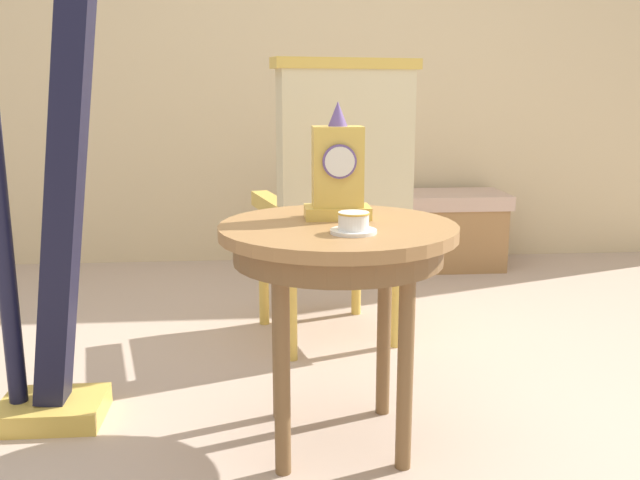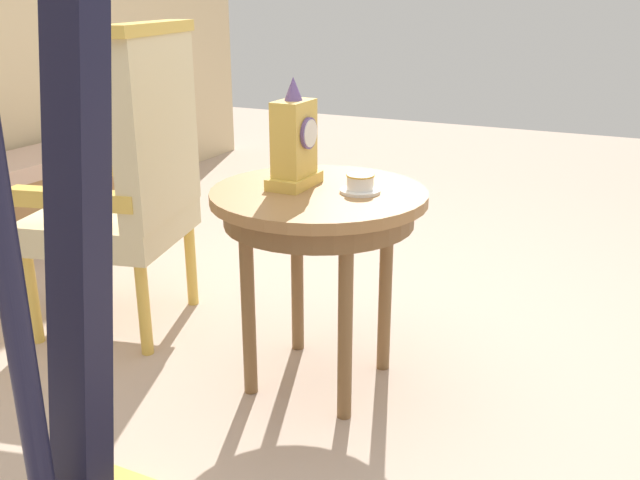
# 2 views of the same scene
# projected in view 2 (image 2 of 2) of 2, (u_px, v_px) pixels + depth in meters

# --- Properties ---
(ground_plane) EXTENTS (10.00, 10.00, 0.00)m
(ground_plane) POSITION_uv_depth(u_px,v_px,m) (308.00, 374.00, 2.39)
(ground_plane) COLOR #BCA38E
(side_table) EXTENTS (0.67, 0.67, 0.66)m
(side_table) POSITION_uv_depth(u_px,v_px,m) (319.00, 215.00, 2.17)
(side_table) COLOR #9E7042
(side_table) RESTS_ON ground
(teacup_left) EXTENTS (0.12, 0.12, 0.06)m
(teacup_left) POSITION_uv_depth(u_px,v_px,m) (360.00, 184.00, 2.11)
(teacup_left) COLOR white
(teacup_left) RESTS_ON side_table
(mantel_clock) EXTENTS (0.19, 0.11, 0.34)m
(mantel_clock) POSITION_uv_depth(u_px,v_px,m) (294.00, 144.00, 2.14)
(mantel_clock) COLOR gold
(mantel_clock) RESTS_ON side_table
(armchair) EXTENTS (0.65, 0.64, 1.14)m
(armchair) POSITION_uv_depth(u_px,v_px,m) (131.00, 178.00, 2.56)
(armchair) COLOR beige
(armchair) RESTS_ON ground
(harp) EXTENTS (0.40, 0.24, 1.73)m
(harp) POSITION_uv_depth(u_px,v_px,m) (61.00, 259.00, 1.49)
(harp) COLOR gold
(harp) RESTS_ON ground
(window_bench) EXTENTS (1.17, 0.40, 0.44)m
(window_bench) POSITION_uv_depth(u_px,v_px,m) (24.00, 200.00, 3.62)
(window_bench) COLOR #CCA893
(window_bench) RESTS_ON ground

